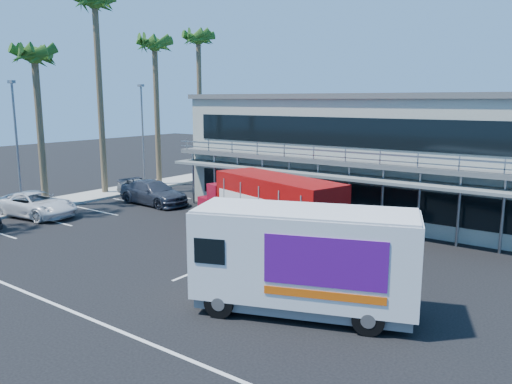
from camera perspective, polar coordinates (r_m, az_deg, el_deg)
The scene contains 14 objects.
ground at distance 22.67m, azimuth -9.48°, elevation -7.50°, with size 120.00×120.00×0.00m, color black.
building at distance 32.62m, azimuth 13.35°, elevation 4.43°, with size 22.40×12.00×7.30m.
curb_strip at distance 37.66m, azimuth -19.07°, elevation -0.58°, with size 3.00×32.00×0.16m, color #A5A399.
palm_c at distance 35.40m, azimuth -23.95°, elevation 13.30°, with size 2.80×2.80×10.75m.
palm_d at distance 38.80m, azimuth -17.89°, elevation 18.70°, with size 2.80×2.80×14.75m.
palm_e at distance 41.34m, azimuth -11.49°, elevation 15.34°, with size 2.80×2.80×12.25m.
palm_f at distance 45.60m, azimuth -6.60°, elevation 16.14°, with size 2.80×2.80×13.25m.
light_pole_near at distance 33.82m, azimuth -25.69°, elevation 5.33°, with size 0.50×0.25×8.09m.
light_pole_far at distance 39.55m, azimuth -12.82°, elevation 6.70°, with size 0.50×0.25×8.09m.
red_truck at distance 25.05m, azimuth 1.50°, elevation -1.41°, with size 9.86×4.87×3.24m.
white_van at distance 16.43m, azimuth 5.51°, elevation -7.61°, with size 7.57×4.82×3.50m.
parked_car_c at distance 32.79m, azimuth -23.88°, elevation -1.30°, with size 2.49×5.39×1.50m, color silver.
parked_car_d at distance 34.26m, azimuth -11.64°, elevation -0.07°, with size 2.21×5.43×1.58m, color #2D313C.
parked_car_e at distance 37.50m, azimuth -13.00°, elevation 0.57°, with size 1.54×3.83×1.31m, color slate.
Camera 1 is at (15.49, -15.01, 6.96)m, focal length 35.00 mm.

